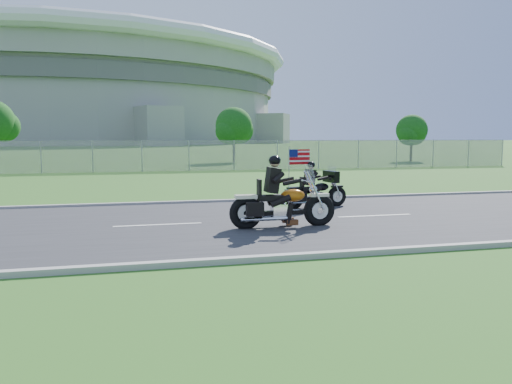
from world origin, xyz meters
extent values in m
plane|color=#275119|center=(0.00, 0.00, 0.00)|extent=(420.00, 420.00, 0.00)
cube|color=#28282B|center=(0.00, 0.00, 0.02)|extent=(120.00, 8.00, 0.04)
cube|color=#9E9B93|center=(0.00, 4.05, 0.05)|extent=(120.00, 0.18, 0.12)
cube|color=#9E9B93|center=(0.00, -4.05, 0.05)|extent=(120.00, 0.18, 0.12)
cube|color=gray|center=(-5.00, 20.00, 1.00)|extent=(60.00, 0.03, 2.00)
cylinder|color=#A3A099|center=(-20.00, 170.00, 10.00)|extent=(130.00, 130.00, 20.00)
cylinder|color=#605E5B|center=(-20.00, 170.00, 17.00)|extent=(132.00, 132.00, 4.00)
cylinder|color=#A3A099|center=(-20.00, 170.00, 23.00)|extent=(134.00, 134.00, 6.00)
torus|color=white|center=(-20.00, 170.00, 27.00)|extent=(140.40, 140.40, 4.40)
cylinder|color=#382316|center=(6.00, 30.00, 1.26)|extent=(0.22, 0.22, 2.52)
sphere|color=#134312|center=(6.00, 30.00, 3.15)|extent=(3.20, 3.20, 3.20)
sphere|color=#134312|center=(6.64, 30.48, 2.79)|extent=(2.40, 2.40, 2.40)
sphere|color=#134312|center=(5.44, 29.60, 2.70)|extent=(2.24, 2.24, 2.24)
sphere|color=#134312|center=(-13.28, 34.54, 3.10)|extent=(2.70, 2.70, 2.70)
cylinder|color=#382316|center=(22.00, 28.00, 1.12)|extent=(0.22, 0.22, 2.24)
sphere|color=#134312|center=(22.00, 28.00, 2.80)|extent=(2.80, 2.80, 2.80)
sphere|color=#134312|center=(22.56, 28.42, 2.48)|extent=(2.10, 2.10, 2.10)
sphere|color=#134312|center=(21.51, 27.65, 2.40)|extent=(1.96, 1.96, 1.96)
torus|color=black|center=(1.94, -1.01, 0.42)|extent=(0.82, 0.21, 0.82)
torus|color=black|center=(0.06, -0.99, 0.42)|extent=(0.82, 0.21, 0.82)
ellipsoid|color=#C0610E|center=(1.24, -1.00, 0.82)|extent=(0.62, 0.36, 0.31)
cube|color=black|center=(0.67, -1.00, 0.77)|extent=(0.61, 0.34, 0.13)
cube|color=black|center=(0.72, -1.00, 1.21)|extent=(0.27, 0.45, 0.61)
sphere|color=black|center=(0.78, -1.00, 1.68)|extent=(0.30, 0.30, 0.30)
cube|color=silver|center=(1.69, -1.01, 1.35)|extent=(0.05, 0.51, 0.44)
torus|color=black|center=(3.76, 2.14, 0.35)|extent=(0.69, 0.26, 0.67)
torus|color=black|center=(2.24, 1.90, 0.35)|extent=(0.69, 0.26, 0.67)
ellipsoid|color=black|center=(3.20, 2.05, 0.67)|extent=(0.55, 0.36, 0.25)
cube|color=black|center=(2.73, 1.98, 0.64)|extent=(0.53, 0.35, 0.11)
cube|color=black|center=(2.78, 1.99, 0.99)|extent=(0.27, 0.39, 0.50)
sphere|color=black|center=(2.82, 1.99, 1.38)|extent=(0.28, 0.28, 0.24)
cube|color=black|center=(3.54, 2.10, 0.99)|extent=(0.31, 0.75, 0.36)
cube|color=#B70C11|center=(2.48, 2.12, 1.63)|extent=(0.72, 0.13, 0.47)
camera|label=1|loc=(-2.58, -12.66, 2.28)|focal=35.00mm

